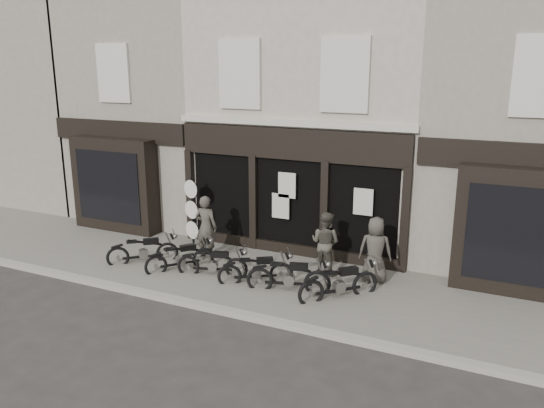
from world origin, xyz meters
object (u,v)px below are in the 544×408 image
at_px(man_right, 375,250).
at_px(man_centre, 325,243).
at_px(advert_sign_post, 192,215).
at_px(motorcycle_4, 289,279).
at_px(man_left, 206,227).
at_px(motorcycle_2, 213,265).
at_px(motorcycle_3, 257,273).
at_px(motorcycle_5, 340,286).
at_px(motorcycle_0, 144,253).
at_px(motorcycle_1, 181,260).

bearing_deg(man_right, man_centre, -13.21).
bearing_deg(advert_sign_post, motorcycle_4, -10.12).
bearing_deg(man_left, motorcycle_2, 125.64).
height_order(motorcycle_3, advert_sign_post, advert_sign_post).
bearing_deg(man_centre, motorcycle_5, 131.61).
bearing_deg(motorcycle_0, advert_sign_post, 32.58).
xyz_separation_m(motorcycle_3, man_left, (-2.19, 1.04, 0.68)).
xyz_separation_m(motorcycle_4, motorcycle_5, (1.28, 0.13, 0.00)).
relative_size(motorcycle_4, man_right, 1.19).
bearing_deg(motorcycle_0, motorcycle_3, -39.92).
height_order(motorcycle_0, motorcycle_1, motorcycle_0).
bearing_deg(man_right, advert_sign_post, -15.14).
distance_m(motorcycle_1, man_right, 5.35).
relative_size(motorcycle_2, motorcycle_3, 1.07).
bearing_deg(motorcycle_4, advert_sign_post, 139.15).
distance_m(motorcycle_2, man_centre, 3.11).
height_order(motorcycle_4, man_right, man_right).
bearing_deg(man_right, man_left, -8.19).
bearing_deg(motorcycle_2, man_left, 111.63).
distance_m(motorcycle_1, motorcycle_5, 4.61).
height_order(motorcycle_1, advert_sign_post, advert_sign_post).
height_order(motorcycle_0, motorcycle_5, motorcycle_5).
bearing_deg(man_right, motorcycle_2, 6.87).
relative_size(motorcycle_3, man_left, 0.95).
xyz_separation_m(man_left, man_centre, (3.58, 0.35, -0.07)).
bearing_deg(motorcycle_5, man_right, 22.36).
bearing_deg(motorcycle_5, motorcycle_3, 133.77).
bearing_deg(motorcycle_0, motorcycle_5, -40.17).
bearing_deg(man_centre, advert_sign_post, 5.23).
distance_m(motorcycle_5, advert_sign_post, 5.67).
distance_m(man_left, man_right, 4.98).
distance_m(motorcycle_4, motorcycle_5, 1.29).
height_order(motorcycle_0, motorcycle_3, motorcycle_0).
distance_m(motorcycle_0, motorcycle_5, 5.89).
distance_m(man_left, advert_sign_post, 1.13).
height_order(man_centre, man_right, man_right).
relative_size(motorcycle_1, man_right, 0.97).
bearing_deg(man_right, motorcycle_5, 57.27).
xyz_separation_m(motorcycle_0, man_centre, (5.02, 1.47, 0.60)).
relative_size(motorcycle_5, advert_sign_post, 0.75).
height_order(motorcycle_0, man_right, man_right).
height_order(motorcycle_4, advert_sign_post, advert_sign_post).
bearing_deg(man_centre, motorcycle_2, 36.81).
relative_size(motorcycle_1, man_centre, 0.98).
xyz_separation_m(motorcycle_5, advert_sign_post, (-5.37, 1.68, 0.72)).
xyz_separation_m(man_left, man_right, (4.96, 0.32, -0.06)).
xyz_separation_m(motorcycle_2, motorcycle_3, (1.31, 0.02, 0.01)).
bearing_deg(motorcycle_5, motorcycle_4, 138.88).
xyz_separation_m(man_right, advert_sign_post, (-5.88, 0.34, 0.14)).
height_order(motorcycle_3, man_left, man_left).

